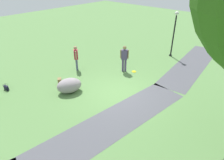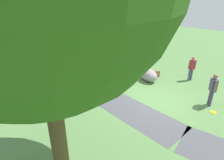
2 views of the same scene
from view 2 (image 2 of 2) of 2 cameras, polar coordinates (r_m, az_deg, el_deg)
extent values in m
plane|color=#578146|center=(10.28, 13.18, -6.24)|extent=(48.00, 48.00, 0.00)
cube|color=#4D4D54|center=(10.19, -0.16, -5.77)|extent=(8.16, 2.73, 0.01)
cube|color=#4D4D54|center=(16.75, -16.23, 5.69)|extent=(8.12, 4.53, 0.01)
cylinder|color=brown|center=(5.45, -15.86, -14.45)|extent=(0.43, 0.43, 3.62)
ellipsoid|color=gray|center=(12.36, 10.83, 1.44)|extent=(1.52, 1.30, 0.77)
cylinder|color=beige|center=(15.62, 5.84, 6.68)|extent=(0.13, 0.13, 0.77)
cylinder|color=beige|center=(15.48, 5.66, 6.52)|extent=(0.13, 0.13, 0.77)
cube|color=#3F984F|center=(15.36, 5.86, 8.99)|extent=(0.34, 0.42, 0.58)
cylinder|color=beige|center=(15.55, 6.11, 9.30)|extent=(0.08, 0.08, 0.51)
cylinder|color=beige|center=(15.14, 5.61, 8.90)|extent=(0.08, 0.08, 0.51)
sphere|color=beige|center=(15.25, 5.93, 10.52)|extent=(0.21, 0.21, 0.21)
cylinder|color=#4E5371|center=(13.24, 22.46, 1.52)|extent=(0.13, 0.13, 0.77)
cylinder|color=#4E5371|center=(13.15, 21.88, 1.47)|extent=(0.13, 0.13, 0.77)
cube|color=#A72A3B|center=(12.96, 22.64, 4.24)|extent=(0.41, 0.43, 0.58)
cylinder|color=#A6795B|center=(13.08, 23.47, 4.41)|extent=(0.08, 0.08, 0.51)
cylinder|color=#A6795B|center=(12.83, 21.85, 4.33)|extent=(0.08, 0.08, 0.51)
sphere|color=#A6795B|center=(12.84, 22.95, 6.01)|extent=(0.21, 0.21, 0.21)
cylinder|color=#4C3F65|center=(10.60, 27.24, -4.99)|extent=(0.13, 0.13, 0.82)
cylinder|color=#4C3F65|center=(10.73, 26.95, -4.57)|extent=(0.13, 0.13, 0.82)
cube|color=#483E60|center=(10.36, 27.84, -1.31)|extent=(0.40, 0.43, 0.62)
cylinder|color=olive|center=(10.17, 28.31, -1.67)|extent=(0.08, 0.08, 0.55)
cylinder|color=olive|center=(10.53, 27.46, -0.62)|extent=(0.08, 0.08, 0.55)
sphere|color=olive|center=(10.20, 28.33, 0.97)|extent=(0.22, 0.22, 0.22)
cube|color=black|center=(15.66, 8.93, 5.53)|extent=(0.16, 0.33, 0.24)
torus|color=black|center=(15.60, 8.97, 6.16)|extent=(0.30, 0.30, 0.02)
cube|color=olive|center=(13.22, 13.28, 1.89)|extent=(0.32, 0.34, 0.40)
cube|color=#8E5E32|center=(13.14, 13.50, 1.35)|extent=(0.16, 0.20, 0.18)
cube|color=black|center=(16.58, 9.23, 6.88)|extent=(0.34, 0.30, 0.40)
cube|color=black|center=(16.67, 9.59, 6.66)|extent=(0.20, 0.14, 0.18)
cylinder|color=gold|center=(10.34, 27.79, -8.43)|extent=(0.28, 0.28, 0.02)
camera|label=1|loc=(10.95, -41.05, 22.45)|focal=32.26mm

